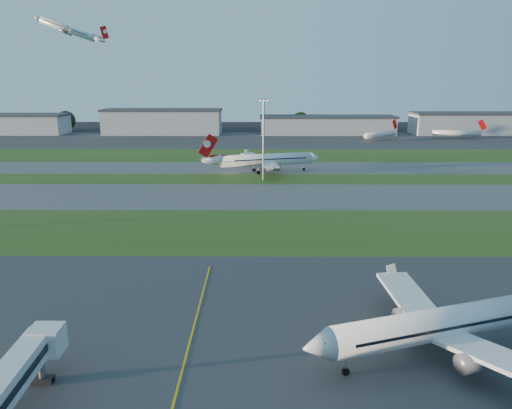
{
  "coord_description": "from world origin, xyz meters",
  "views": [
    {
      "loc": [
        13.45,
        -51.37,
        31.18
      ],
      "look_at": [
        12.93,
        46.64,
        7.0
      ],
      "focal_mm": 35.0,
      "sensor_mm": 36.0,
      "label": 1
    }
  ],
  "objects_px": {
    "airliner_parked": "(447,323)",
    "airliner_taxiing": "(265,160)",
    "mini_jet_near": "(381,134)",
    "mini_jet_far": "(457,133)",
    "light_mast_centre": "(264,135)"
  },
  "relations": [
    {
      "from": "airliner_parked",
      "to": "mini_jet_near",
      "type": "distance_m",
      "value": 225.33
    },
    {
      "from": "airliner_parked",
      "to": "airliner_taxiing",
      "type": "relative_size",
      "value": 0.89
    },
    {
      "from": "airliner_parked",
      "to": "mini_jet_near",
      "type": "height_order",
      "value": "airliner_parked"
    },
    {
      "from": "mini_jet_near",
      "to": "mini_jet_far",
      "type": "relative_size",
      "value": 0.8
    },
    {
      "from": "airliner_parked",
      "to": "airliner_taxiing",
      "type": "bearing_deg",
      "value": 79.98
    },
    {
      "from": "airliner_parked",
      "to": "airliner_taxiing",
      "type": "height_order",
      "value": "airliner_taxiing"
    },
    {
      "from": "airliner_taxiing",
      "to": "mini_jet_near",
      "type": "relative_size",
      "value": 1.75
    },
    {
      "from": "airliner_parked",
      "to": "mini_jet_far",
      "type": "distance_m",
      "value": 245.28
    },
    {
      "from": "airliner_taxiing",
      "to": "mini_jet_far",
      "type": "xyz_separation_m",
      "value": [
        108.83,
        107.49,
        -1.16
      ]
    },
    {
      "from": "airliner_taxiing",
      "to": "light_mast_centre",
      "type": "distance_m",
      "value": 17.72
    },
    {
      "from": "airliner_parked",
      "to": "light_mast_centre",
      "type": "bearing_deg",
      "value": 81.6
    },
    {
      "from": "mini_jet_far",
      "to": "light_mast_centre",
      "type": "bearing_deg",
      "value": -121.74
    },
    {
      "from": "airliner_parked",
      "to": "mini_jet_far",
      "type": "bearing_deg",
      "value": 49.45
    },
    {
      "from": "airliner_parked",
      "to": "light_mast_centre",
      "type": "xyz_separation_m",
      "value": [
        -20.33,
        106.6,
        10.81
      ]
    },
    {
      "from": "airliner_parked",
      "to": "light_mast_centre",
      "type": "relative_size",
      "value": 1.36
    }
  ]
}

